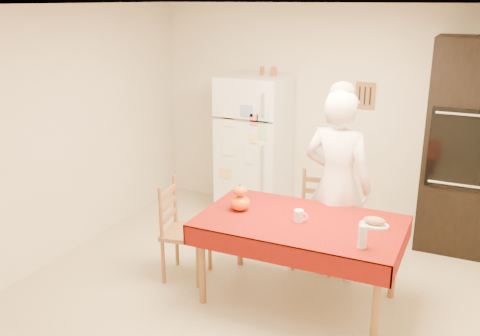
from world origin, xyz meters
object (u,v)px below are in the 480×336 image
Objects in this scene: chair_far at (318,216)px; coffee_mug at (299,216)px; seated_woman at (337,186)px; dining_table at (300,228)px; oven_cabinet at (462,147)px; chair_left at (180,226)px; pumpkin_lower at (240,203)px; refrigerator at (254,147)px; wine_glass at (363,236)px; bread_plate at (374,225)px.

chair_far reaches higher than coffee_mug.
seated_woman is 18.01× the size of coffee_mug.
dining_table is 0.77m from chair_far.
chair_far is at bearing -140.35° from oven_cabinet.
chair_left is 0.53× the size of seated_woman.
pumpkin_lower is (-0.56, -0.01, 0.14)m from dining_table.
chair_left reaches higher than coffee_mug.
chair_far is 0.53× the size of seated_woman.
oven_cabinet is 2.11m from coffee_mug.
coffee_mug is at bearing -89.72° from chair_far.
refrigerator is 1.76m from chair_left.
wine_glass is at bearing -61.78° from chair_far.
oven_cabinet is 2.43m from pumpkin_lower.
oven_cabinet is (2.28, 0.05, 0.25)m from refrigerator.
chair_far reaches higher than pumpkin_lower.
coffee_mug is 0.62m from bread_plate.
bread_plate is at bearing -46.70° from chair_far.
oven_cabinet is at bearing 74.82° from wine_glass.
seated_woman reaches higher than dining_table.
wine_glass is at bearing -14.05° from pumpkin_lower.
oven_cabinet is at bearing 57.07° from coffee_mug.
refrigerator is 1.48m from chair_far.
coffee_mug is (1.14, -1.71, -0.04)m from refrigerator.
wine_glass reaches higher than pumpkin_lower.
refrigerator is at bearing -31.49° from seated_woman.
bread_plate is (0.60, 0.16, -0.04)m from coffee_mug.
bread_plate is (-0.54, -1.59, -0.33)m from oven_cabinet.
refrigerator is 0.77× the size of oven_cabinet.
seated_woman is at bearing 133.66° from bread_plate.
seated_woman reaches higher than coffee_mug.
refrigerator is at bearing 135.61° from chair_far.
pumpkin_lower is (-0.50, -0.75, 0.32)m from chair_far.
wine_glass is at bearing -105.18° from oven_cabinet.
coffee_mug is at bearing -2.32° from pumpkin_lower.
pumpkin_lower is (0.59, -1.69, -0.02)m from refrigerator.
dining_table is 17.00× the size of coffee_mug.
dining_table is 9.66× the size of wine_glass.
bread_plate is at bearing -94.55° from chair_left.
refrigerator is 0.94× the size of seated_woman.
coffee_mug reaches higher than dining_table.
coffee_mug reaches higher than bread_plate.
chair_far reaches higher than dining_table.
dining_table is at bearing 0.60° from pumpkin_lower.
chair_far is 5.38× the size of pumpkin_lower.
oven_cabinet is 2.32× the size of chair_left.
bread_plate is (0.01, 0.43, -0.08)m from wine_glass.
dining_table is 0.67m from wine_glass.
coffee_mug is at bearing -103.11° from dining_table.
coffee_mug is at bearing 155.93° from wine_glass.
oven_cabinet reaches higher than wine_glass.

